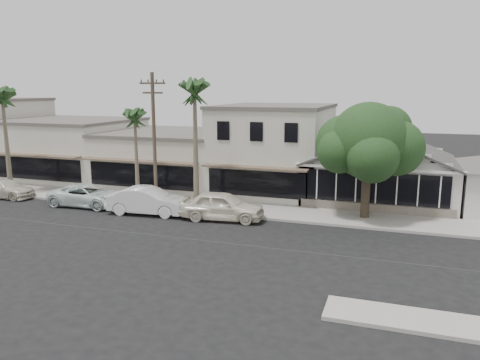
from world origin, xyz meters
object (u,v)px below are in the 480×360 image
(car_3, at_px, (5,189))
(car_1, at_px, (148,201))
(utility_pole, at_px, (154,138))
(car_2, at_px, (88,195))
(car_0, at_px, (222,206))
(shade_tree, at_px, (368,143))

(car_3, bearing_deg, car_1, -95.29)
(utility_pole, height_order, car_2, utility_pole)
(car_0, xyz_separation_m, shade_tree, (8.27, 3.12, 3.86))
(car_2, bearing_deg, car_0, -92.23)
(car_0, height_order, car_3, car_0)
(utility_pole, relative_size, car_3, 1.94)
(car_2, relative_size, car_3, 1.15)
(utility_pole, xyz_separation_m, car_0, (5.13, -1.06, -3.91))
(car_2, bearing_deg, shade_tree, -81.93)
(utility_pole, xyz_separation_m, shade_tree, (13.40, 2.07, -0.04))
(utility_pole, bearing_deg, car_3, -176.81)
(car_2, xyz_separation_m, shade_tree, (18.27, 2.90, 4.00))
(car_2, xyz_separation_m, car_3, (-7.39, 0.15, -0.07))
(car_1, bearing_deg, shade_tree, -80.83)
(car_2, height_order, shade_tree, shade_tree)
(car_2, distance_m, shade_tree, 18.92)
(car_3, xyz_separation_m, shade_tree, (25.66, 2.75, 4.07))
(car_2, bearing_deg, utility_pole, -81.23)
(car_0, height_order, car_2, car_0)
(car_3, bearing_deg, shade_tree, -86.11)
(car_0, distance_m, car_1, 5.01)
(shade_tree, bearing_deg, utility_pole, -171.23)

